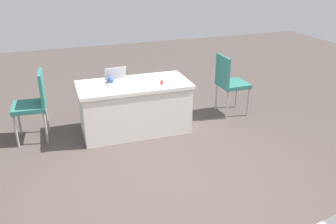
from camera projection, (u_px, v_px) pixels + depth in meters
The scene contains 7 objects.
ground_plane at pixel (167, 185), 4.01m from camera, with size 14.40×14.40×0.00m, color #4C423D.
table_foreground at pixel (135, 107), 5.16m from camera, with size 1.60×0.80×0.73m.
chair_near_front at pixel (229, 80), 5.64m from camera, with size 0.45×0.45×0.98m.
chair_aisle at pixel (34, 101), 4.83m from camera, with size 0.47×0.47×0.97m.
laptop_silver at pixel (118, 80), 5.02m from camera, with size 0.34×0.32×0.21m.
yarn_ball at pixel (111, 80), 5.00m from camera, with size 0.10×0.10×0.10m, color #3F5999.
scissors_red at pixel (162, 82), 5.03m from camera, with size 0.18×0.04×0.01m, color red.
Camera 1 is at (1.12, 3.16, 2.36)m, focal length 37.99 mm.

